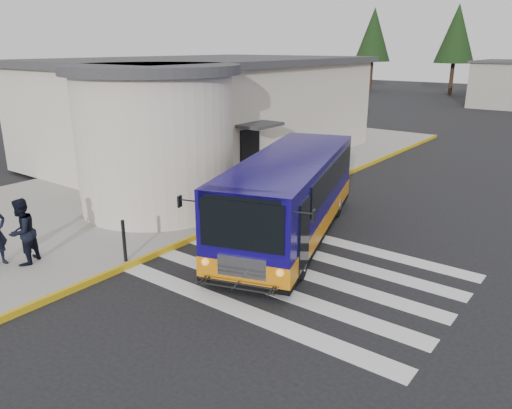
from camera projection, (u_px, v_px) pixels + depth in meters
The scene contains 8 objects.
ground at pixel (327, 265), 13.15m from camera, with size 140.00×140.00×0.00m, color black.
sidewalk at pixel (189, 179), 21.34m from camera, with size 10.00×34.00×0.15m, color gray.
curb_strip at pixel (285, 200), 18.49m from camera, with size 0.12×34.00×0.16m, color gold.
station_building at pixel (202, 110), 23.84m from camera, with size 12.70×18.70×4.80m.
crosswalk at pixel (295, 271), 12.83m from camera, with size 8.00×5.35×0.01m.
transit_bus at pixel (290, 200), 14.76m from camera, with size 5.11×9.00×2.47m.
pedestrian_b at pixel (22, 232), 12.67m from camera, with size 0.85×0.66×1.74m, color black.
bollard at pixel (124, 241), 12.89m from camera, with size 0.09×0.09×1.13m, color black.
Camera 1 is at (5.76, -10.73, 5.54)m, focal length 35.00 mm.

